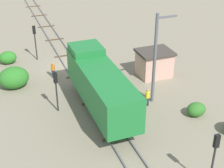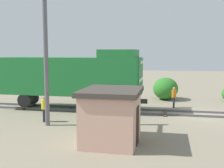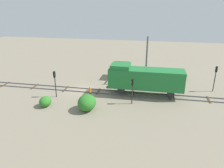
% 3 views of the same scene
% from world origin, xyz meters
% --- Properties ---
extents(ground_plane, '(100.06, 100.06, 0.00)m').
position_xyz_m(ground_plane, '(0.00, 0.00, 0.00)').
color(ground_plane, gray).
extents(railway_track, '(2.40, 66.70, 0.16)m').
position_xyz_m(railway_track, '(0.00, 0.00, 0.07)').
color(railway_track, '#595960').
rests_on(railway_track, ground).
extents(locomotive, '(2.90, 11.60, 4.60)m').
position_xyz_m(locomotive, '(0.00, 9.99, 2.77)').
color(locomotive, '#1E7233').
rests_on(locomotive, railway_track).
extents(traffic_signal_mid, '(0.32, 0.34, 3.69)m').
position_xyz_m(traffic_signal_mid, '(3.40, 8.50, 2.59)').
color(traffic_signal_mid, '#262628').
rests_on(traffic_signal_mid, ground).
extents(worker_near_track, '(0.38, 0.38, 1.70)m').
position_xyz_m(worker_near_track, '(2.40, 2.13, 1.00)').
color(worker_near_track, '#262B38').
rests_on(worker_near_track, ground).
extents(worker_by_signal, '(0.38, 0.38, 1.70)m').
position_xyz_m(worker_by_signal, '(-4.20, 10.54, 1.00)').
color(worker_by_signal, '#262B38').
rests_on(worker_by_signal, ground).
extents(catenary_mast, '(1.94, 0.28, 8.23)m').
position_xyz_m(catenary_mast, '(-5.06, 9.96, 4.36)').
color(catenary_mast, '#595960').
rests_on(catenary_mast, ground).
extents(relay_hut, '(3.50, 2.90, 2.74)m').
position_xyz_m(relay_hut, '(-7.50, 5.34, 1.39)').
color(relay_hut, '#D19E8C').
rests_on(relay_hut, ground).
extents(bush_mid, '(2.93, 2.39, 2.13)m').
position_xyz_m(bush_mid, '(6.40, 2.88, 1.06)').
color(bush_mid, '#2C7426').
rests_on(bush_mid, ground).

